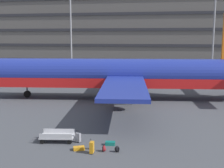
{
  "coord_description": "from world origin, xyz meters",
  "views": [
    {
      "loc": [
        4.88,
        -35.74,
        7.98
      ],
      "look_at": [
        -0.43,
        -5.57,
        3.0
      ],
      "focal_mm": 46.18,
      "sensor_mm": 36.0,
      "label": 1
    }
  ],
  "objects_px": {
    "suitcase_laid_flat": "(78,137)",
    "suitcase_navy": "(79,148)",
    "suitcase_small": "(110,143)",
    "baggage_cart": "(57,136)",
    "backpack_upright": "(92,147)",
    "backpack_purple": "(117,149)",
    "airliner": "(121,75)",
    "suitcase_teal": "(92,147)",
    "backpack_red": "(104,149)"
  },
  "relations": [
    {
      "from": "suitcase_small",
      "to": "baggage_cart",
      "type": "bearing_deg",
      "value": 179.51
    },
    {
      "from": "airliner",
      "to": "backpack_red",
      "type": "distance_m",
      "value": 18.22
    },
    {
      "from": "baggage_cart",
      "to": "suitcase_teal",
      "type": "bearing_deg",
      "value": -29.19
    },
    {
      "from": "airliner",
      "to": "suitcase_laid_flat",
      "type": "distance_m",
      "value": 16.75
    },
    {
      "from": "suitcase_navy",
      "to": "suitcase_teal",
      "type": "height_order",
      "value": "suitcase_teal"
    },
    {
      "from": "suitcase_navy",
      "to": "airliner",
      "type": "bearing_deg",
      "value": 88.65
    },
    {
      "from": "suitcase_small",
      "to": "baggage_cart",
      "type": "relative_size",
      "value": 0.23
    },
    {
      "from": "suitcase_small",
      "to": "suitcase_laid_flat",
      "type": "xyz_separation_m",
      "value": [
        -2.55,
        0.14,
        0.25
      ]
    },
    {
      "from": "airliner",
      "to": "backpack_purple",
      "type": "relative_size",
      "value": 78.26
    },
    {
      "from": "suitcase_laid_flat",
      "to": "suitcase_teal",
      "type": "bearing_deg",
      "value": -50.35
    },
    {
      "from": "suitcase_laid_flat",
      "to": "suitcase_navy",
      "type": "distance_m",
      "value": 1.55
    },
    {
      "from": "suitcase_small",
      "to": "suitcase_navy",
      "type": "relative_size",
      "value": 0.86
    },
    {
      "from": "suitcase_laid_flat",
      "to": "backpack_red",
      "type": "distance_m",
      "value": 2.76
    },
    {
      "from": "suitcase_small",
      "to": "suitcase_navy",
      "type": "distance_m",
      "value": 2.43
    },
    {
      "from": "backpack_red",
      "to": "airliner",
      "type": "bearing_deg",
      "value": 94.55
    },
    {
      "from": "suitcase_navy",
      "to": "baggage_cart",
      "type": "height_order",
      "value": "baggage_cart"
    },
    {
      "from": "suitcase_small",
      "to": "backpack_red",
      "type": "xyz_separation_m",
      "value": [
        -0.2,
        -1.29,
        0.08
      ]
    },
    {
      "from": "backpack_upright",
      "to": "baggage_cart",
      "type": "xyz_separation_m",
      "value": [
        -2.98,
        1.05,
        0.23
      ]
    },
    {
      "from": "backpack_purple",
      "to": "suitcase_navy",
      "type": "bearing_deg",
      "value": -177.86
    },
    {
      "from": "suitcase_small",
      "to": "backpack_red",
      "type": "height_order",
      "value": "backpack_red"
    },
    {
      "from": "airliner",
      "to": "suitcase_navy",
      "type": "height_order",
      "value": "airliner"
    },
    {
      "from": "suitcase_navy",
      "to": "baggage_cart",
      "type": "xyz_separation_m",
      "value": [
        -2.13,
        1.34,
        0.31
      ]
    },
    {
      "from": "suitcase_small",
      "to": "backpack_purple",
      "type": "distance_m",
      "value": 1.4
    },
    {
      "from": "suitcase_small",
      "to": "suitcase_laid_flat",
      "type": "bearing_deg",
      "value": 176.86
    },
    {
      "from": "suitcase_navy",
      "to": "backpack_upright",
      "type": "bearing_deg",
      "value": 18.78
    },
    {
      "from": "airliner",
      "to": "backpack_red",
      "type": "height_order",
      "value": "airliner"
    },
    {
      "from": "suitcase_small",
      "to": "suitcase_teal",
      "type": "height_order",
      "value": "suitcase_teal"
    },
    {
      "from": "airliner",
      "to": "suitcase_small",
      "type": "bearing_deg",
      "value": -84.42
    },
    {
      "from": "suitcase_laid_flat",
      "to": "airliner",
      "type": "bearing_deg",
      "value": 86.79
    },
    {
      "from": "backpack_purple",
      "to": "suitcase_small",
      "type": "bearing_deg",
      "value": 120.64
    },
    {
      "from": "backpack_upright",
      "to": "backpack_red",
      "type": "bearing_deg",
      "value": -15.86
    },
    {
      "from": "suitcase_teal",
      "to": "baggage_cart",
      "type": "relative_size",
      "value": 0.31
    },
    {
      "from": "suitcase_laid_flat",
      "to": "suitcase_navy",
      "type": "height_order",
      "value": "suitcase_laid_flat"
    },
    {
      "from": "suitcase_navy",
      "to": "backpack_upright",
      "type": "relative_size",
      "value": 1.97
    },
    {
      "from": "baggage_cart",
      "to": "airliner",
      "type": "bearing_deg",
      "value": 81.27
    },
    {
      "from": "backpack_purple",
      "to": "baggage_cart",
      "type": "distance_m",
      "value": 5.04
    },
    {
      "from": "backpack_red",
      "to": "backpack_purple",
      "type": "xyz_separation_m",
      "value": [
        0.91,
        0.09,
        -0.01
      ]
    },
    {
      "from": "airliner",
      "to": "suitcase_navy",
      "type": "bearing_deg",
      "value": -91.35
    },
    {
      "from": "backpack_upright",
      "to": "suitcase_navy",
      "type": "bearing_deg",
      "value": -161.22
    },
    {
      "from": "suitcase_navy",
      "to": "suitcase_teal",
      "type": "relative_size",
      "value": 0.88
    },
    {
      "from": "backpack_upright",
      "to": "backpack_red",
      "type": "height_order",
      "value": "backpack_red"
    },
    {
      "from": "backpack_upright",
      "to": "backpack_purple",
      "type": "xyz_separation_m",
      "value": [
        1.9,
        -0.19,
        0.02
      ]
    },
    {
      "from": "airliner",
      "to": "suitcase_navy",
      "type": "distance_m",
      "value": 18.2
    },
    {
      "from": "suitcase_laid_flat",
      "to": "baggage_cart",
      "type": "distance_m",
      "value": 1.63
    },
    {
      "from": "suitcase_small",
      "to": "backpack_purple",
      "type": "bearing_deg",
      "value": -59.36
    },
    {
      "from": "suitcase_small",
      "to": "suitcase_teal",
      "type": "distance_m",
      "value": 2.03
    },
    {
      "from": "suitcase_laid_flat",
      "to": "backpack_purple",
      "type": "distance_m",
      "value": 3.53
    },
    {
      "from": "suitcase_navy",
      "to": "backpack_red",
      "type": "distance_m",
      "value": 1.85
    },
    {
      "from": "suitcase_navy",
      "to": "backpack_purple",
      "type": "xyz_separation_m",
      "value": [
        2.76,
        0.1,
        0.09
      ]
    },
    {
      "from": "baggage_cart",
      "to": "backpack_upright",
      "type": "bearing_deg",
      "value": -19.34
    }
  ]
}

